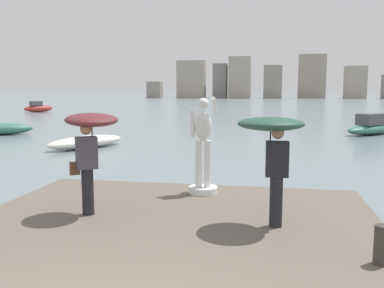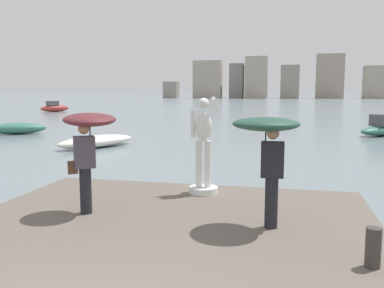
{
  "view_description": "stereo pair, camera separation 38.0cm",
  "coord_description": "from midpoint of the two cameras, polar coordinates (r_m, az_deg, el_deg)",
  "views": [
    {
      "loc": [
        1.65,
        -2.9,
        2.75
      ],
      "look_at": [
        0.0,
        6.12,
        1.55
      ],
      "focal_mm": 39.13,
      "sensor_mm": 36.0,
      "label": 1
    },
    {
      "loc": [
        2.02,
        -2.82,
        2.75
      ],
      "look_at": [
        0.0,
        6.12,
        1.55
      ],
      "focal_mm": 39.13,
      "sensor_mm": 36.0,
      "label": 2
    }
  ],
  "objects": [
    {
      "name": "onlooker_left",
      "position": [
        8.05,
        -15.07,
        1.12
      ],
      "size": [
        1.37,
        1.38,
        1.94
      ],
      "color": "black",
      "rests_on": "pier"
    },
    {
      "name": "boat_near",
      "position": [
        20.51,
        -14.71,
        0.3
      ],
      "size": [
        3.16,
        4.33,
        0.57
      ],
      "color": "silver",
      "rests_on": "ground"
    },
    {
      "name": "ground_plane",
      "position": [
        42.99,
        7.9,
        3.71
      ],
      "size": [
        400.0,
        400.0,
        0.0
      ],
      "primitive_type": "plane",
      "color": "slate"
    },
    {
      "name": "statue_white_figure",
      "position": [
        9.43,
        0.38,
        -1.23
      ],
      "size": [
        0.66,
        0.89,
        2.2
      ],
      "color": "white",
      "rests_on": "pier"
    },
    {
      "name": "onlooker_right",
      "position": [
        7.16,
        9.41,
        0.9
      ],
      "size": [
        1.16,
        1.17,
        1.89
      ],
      "color": "black",
      "rests_on": "pier"
    },
    {
      "name": "pier",
      "position": [
        5.86,
        -9.48,
        -18.45
      ],
      "size": [
        7.41,
        10.17,
        0.4
      ],
      "primitive_type": "cube",
      "color": "#60564C",
      "rests_on": "ground"
    },
    {
      "name": "distant_skyline",
      "position": [
        135.62,
        11.2,
        8.49
      ],
      "size": [
        81.35,
        10.49,
        13.72
      ],
      "color": "gray",
      "rests_on": "ground"
    },
    {
      "name": "boat_mid",
      "position": [
        28.04,
        -24.71,
        1.86
      ],
      "size": [
        3.57,
        2.83,
        0.71
      ],
      "color": "#336B5B",
      "rests_on": "ground"
    },
    {
      "name": "boat_far",
      "position": [
        27.99,
        23.05,
        2.15
      ],
      "size": [
        4.43,
        4.5,
        1.29
      ],
      "color": "#336B5B",
      "rests_on": "ground"
    },
    {
      "name": "mooring_bollard",
      "position": [
        6.25,
        22.83,
        -12.55
      ],
      "size": [
        0.2,
        0.2,
        0.54
      ],
      "primitive_type": "cylinder",
      "color": "#38332D",
      "rests_on": "pier"
    },
    {
      "name": "boat_rightward",
      "position": [
        54.73,
        -20.44,
        4.64
      ],
      "size": [
        3.12,
        3.57,
        1.34
      ],
      "color": "#9E2D28",
      "rests_on": "ground"
    }
  ]
}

